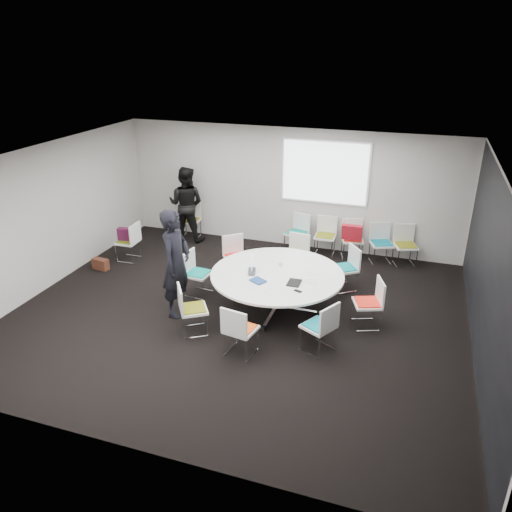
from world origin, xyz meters
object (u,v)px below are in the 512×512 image
(person_main, at_px, (176,263))
(chair_back_d, at_px, (381,251))
(chair_person_back, at_px, (190,227))
(conference_table, at_px, (277,282))
(chair_ring_g, at_px, (240,339))
(chair_ring_c, at_px, (295,263))
(chair_ring_e, at_px, (198,282))
(chair_spare_left, at_px, (129,249))
(chair_back_c, at_px, (352,246))
(chair_ring_b, at_px, (344,276))
(chair_ring_h, at_px, (319,336))
(chair_ring_a, at_px, (367,312))
(chair_ring_f, at_px, (193,318))
(chair_back_a, at_px, (297,240))
(brown_bag, at_px, (101,264))
(cup, at_px, (280,264))
(chair_back_b, at_px, (325,243))
(laptop, at_px, (255,272))
(chair_back_e, at_px, (405,253))
(chair_ring_d, at_px, (236,265))
(person_back, at_px, (186,204))
(maroon_bag, at_px, (127,234))

(person_main, bearing_deg, chair_back_d, -42.86)
(chair_back_d, bearing_deg, chair_person_back, -22.41)
(conference_table, relative_size, chair_ring_g, 2.74)
(chair_ring_c, relative_size, person_main, 0.45)
(chair_ring_c, distance_m, chair_ring_g, 3.07)
(chair_ring_e, distance_m, chair_spare_left, 2.39)
(chair_back_c, bearing_deg, chair_ring_b, 78.49)
(chair_ring_h, bearing_deg, chair_ring_c, 50.43)
(conference_table, relative_size, chair_ring_a, 2.74)
(chair_ring_b, xyz_separation_m, chair_ring_f, (-2.17, -2.42, 0.00))
(chair_ring_a, xyz_separation_m, chair_back_a, (-1.97, 2.85, 0.00))
(chair_back_c, bearing_deg, chair_ring_a, 88.78)
(chair_back_a, bearing_deg, brown_bag, 49.49)
(chair_person_back, bearing_deg, cup, 136.96)
(chair_back_b, bearing_deg, chair_ring_h, 98.53)
(chair_ring_e, height_order, laptop, chair_ring_e)
(cup, xyz_separation_m, brown_bag, (-4.07, 0.13, -0.66))
(conference_table, bearing_deg, chair_ring_f, -132.58)
(chair_ring_e, relative_size, chair_back_e, 1.00)
(chair_back_c, relative_size, brown_bag, 2.44)
(conference_table, bearing_deg, chair_spare_left, 164.00)
(chair_back_d, height_order, brown_bag, chair_back_d)
(chair_ring_b, relative_size, laptop, 2.70)
(conference_table, height_order, chair_ring_f, chair_ring_f)
(chair_ring_a, height_order, chair_ring_e, same)
(chair_ring_b, height_order, chair_back_e, same)
(chair_ring_f, bearing_deg, chair_ring_e, 167.60)
(chair_ring_f, distance_m, chair_person_back, 4.46)
(laptop, height_order, brown_bag, laptop)
(chair_ring_g, distance_m, chair_back_e, 4.91)
(chair_ring_e, relative_size, chair_person_back, 1.00)
(chair_ring_b, relative_size, chair_ring_d, 1.00)
(chair_ring_f, xyz_separation_m, brown_bag, (-2.99, 1.66, -0.16))
(cup, bearing_deg, chair_spare_left, 168.47)
(chair_spare_left, height_order, person_back, person_back)
(chair_ring_f, bearing_deg, conference_table, 103.92)
(chair_ring_f, height_order, chair_back_c, same)
(chair_back_a, bearing_deg, cup, 114.50)
(conference_table, distance_m, maroon_bag, 3.94)
(chair_ring_d, bearing_deg, person_main, 33.70)
(conference_table, height_order, cup, cup)
(chair_person_back, bearing_deg, conference_table, 133.87)
(conference_table, relative_size, chair_ring_b, 2.74)
(chair_ring_a, bearing_deg, chair_ring_e, 67.22)
(chair_ring_h, bearing_deg, chair_ring_g, 141.34)
(laptop, xyz_separation_m, maroon_bag, (-3.39, 1.17, -0.12))
(chair_back_a, bearing_deg, chair_ring_g, 110.33)
(chair_back_c, height_order, maroon_bag, chair_back_c)
(chair_back_c, bearing_deg, person_main, 38.33)
(chair_back_b, distance_m, chair_back_d, 1.27)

